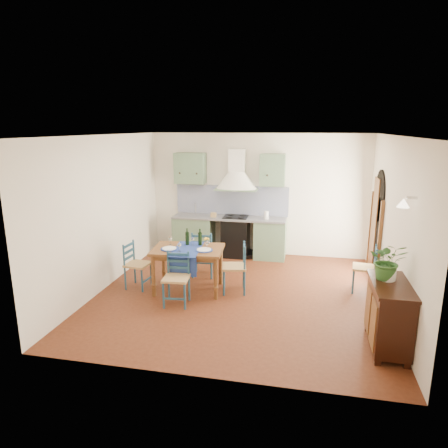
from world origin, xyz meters
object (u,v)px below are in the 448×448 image
(dining_table, at_px, (188,253))
(chair_near, at_px, (177,278))
(sideboard, at_px, (389,313))
(potted_plant, at_px, (388,261))

(dining_table, relative_size, chair_near, 1.48)
(dining_table, height_order, chair_near, dining_table)
(sideboard, distance_m, potted_plant, 0.71)
(dining_table, relative_size, sideboard, 1.26)
(dining_table, xyz_separation_m, sideboard, (3.20, -1.36, -0.20))
(potted_plant, bearing_deg, chair_near, 169.17)
(dining_table, xyz_separation_m, chair_near, (-0.02, -0.61, -0.25))
(sideboard, xyz_separation_m, potted_plant, (-0.04, 0.15, 0.69))
(chair_near, height_order, sideboard, sideboard)
(dining_table, xyz_separation_m, potted_plant, (3.15, -1.21, 0.49))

